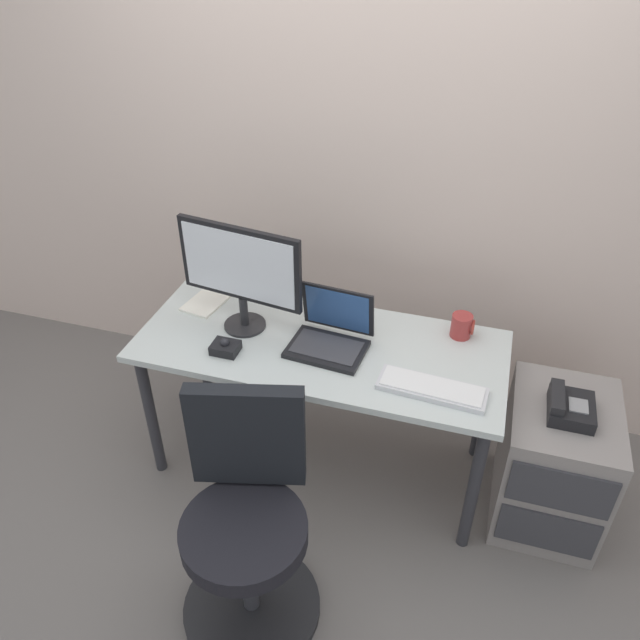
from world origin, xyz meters
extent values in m
plane|color=slate|center=(0.00, 0.00, 0.00)|extent=(8.00, 8.00, 0.00)
cube|color=beige|center=(0.00, 0.67, 1.40)|extent=(6.00, 0.10, 2.80)
cube|color=silver|center=(0.00, 0.00, 0.69)|extent=(1.53, 0.64, 0.03)
cylinder|color=#2D2D33|center=(-0.71, -0.26, 0.34)|extent=(0.05, 0.05, 0.67)
cylinder|color=#2D2D33|center=(0.71, -0.26, 0.34)|extent=(0.05, 0.05, 0.67)
cylinder|color=#2D2D33|center=(-0.71, 0.26, 0.34)|extent=(0.05, 0.05, 0.67)
cylinder|color=#2D2D33|center=(0.71, 0.26, 0.34)|extent=(0.05, 0.05, 0.67)
cube|color=gray|center=(1.01, 0.01, 0.29)|extent=(0.42, 0.52, 0.59)
cube|color=#38383D|center=(1.01, -0.25, 0.42)|extent=(0.38, 0.01, 0.20)
cube|color=#38383D|center=(1.01, -0.25, 0.18)|extent=(0.38, 0.01, 0.20)
cube|color=black|center=(1.01, -0.01, 0.62)|extent=(0.17, 0.20, 0.06)
cube|color=black|center=(0.95, -0.01, 0.66)|extent=(0.05, 0.18, 0.04)
cube|color=gray|center=(1.03, -0.02, 0.65)|extent=(0.07, 0.08, 0.01)
cylinder|color=black|center=(-0.03, -0.79, 0.01)|extent=(0.52, 0.52, 0.03)
cylinder|color=#333338|center=(-0.03, -0.79, 0.23)|extent=(0.06, 0.06, 0.41)
cylinder|color=black|center=(-0.03, -0.79, 0.47)|extent=(0.44, 0.44, 0.07)
cube|color=black|center=(-0.08, -0.60, 0.73)|extent=(0.40, 0.16, 0.42)
cylinder|color=#262628|center=(-0.35, 0.03, 0.71)|extent=(0.18, 0.18, 0.01)
cylinder|color=#262628|center=(-0.35, 0.03, 0.78)|extent=(0.04, 0.04, 0.13)
cube|color=black|center=(-0.35, 0.03, 1.01)|extent=(0.55, 0.10, 0.33)
cube|color=white|center=(-0.35, 0.01, 1.01)|extent=(0.50, 0.08, 0.29)
cube|color=silver|center=(0.49, -0.16, 0.72)|extent=(0.42, 0.16, 0.02)
cube|color=white|center=(0.49, -0.16, 0.73)|extent=(0.39, 0.14, 0.01)
cube|color=black|center=(0.04, -0.04, 0.71)|extent=(0.33, 0.25, 0.02)
cube|color=#38383D|center=(0.04, -0.04, 0.73)|extent=(0.29, 0.19, 0.00)
cube|color=black|center=(0.05, 0.09, 0.83)|extent=(0.31, 0.07, 0.22)
cube|color=#335999|center=(0.05, 0.08, 0.83)|extent=(0.27, 0.06, 0.19)
cube|color=black|center=(-0.35, -0.16, 0.72)|extent=(0.11, 0.09, 0.04)
sphere|color=#232328|center=(-0.35, -0.16, 0.75)|extent=(0.04, 0.04, 0.04)
cylinder|color=#A13231|center=(0.55, 0.22, 0.76)|extent=(0.09, 0.09, 0.10)
torus|color=#A2362C|center=(0.60, 0.22, 0.76)|extent=(0.01, 0.07, 0.07)
cube|color=white|center=(-0.58, 0.13, 0.71)|extent=(0.18, 0.23, 0.01)
camera|label=1|loc=(0.60, -1.97, 2.28)|focal=35.02mm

